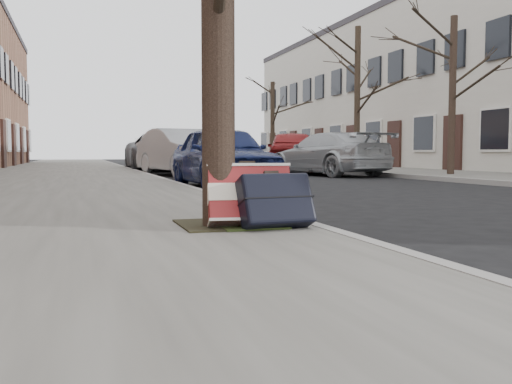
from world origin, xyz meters
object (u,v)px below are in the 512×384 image
object	(u,v)px
car_near_front	(223,156)
car_near_mid	(183,152)
suitcase_navy	(276,200)
suitcase_red	(249,196)

from	to	relation	value
car_near_front	car_near_mid	bearing A→B (deg)	84.52
suitcase_navy	car_near_mid	distance (m)	13.86
suitcase_navy	car_near_front	size ratio (longest dim) A/B	0.16
suitcase_red	car_near_mid	xyz separation A→B (m)	(1.85, 13.59, 0.37)
suitcase_red	car_near_mid	bearing A→B (deg)	89.64
car_near_front	suitcase_red	bearing A→B (deg)	-105.32
suitcase_red	suitcase_navy	xyz separation A→B (m)	(0.18, -0.17, -0.03)
car_near_mid	suitcase_navy	bearing A→B (deg)	-109.38
suitcase_navy	car_near_mid	world-z (taller)	car_near_mid
car_near_mid	car_near_front	bearing A→B (deg)	-104.99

